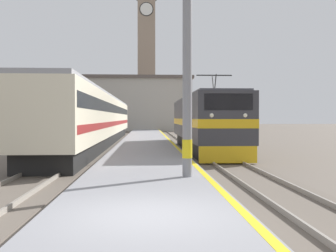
# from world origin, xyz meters

# --- Properties ---
(ground_plane) EXTENTS (200.00, 200.00, 0.00)m
(ground_plane) POSITION_xyz_m (0.00, 30.00, 0.00)
(ground_plane) COLOR #60564C
(platform) EXTENTS (4.22, 140.00, 0.35)m
(platform) POSITION_xyz_m (0.00, 25.00, 0.17)
(platform) COLOR gray
(platform) RESTS_ON ground
(rail_track_near) EXTENTS (2.83, 140.00, 0.16)m
(rail_track_near) POSITION_xyz_m (3.88, 25.00, 0.03)
(rail_track_near) COLOR #60564C
(rail_track_near) RESTS_ON ground
(rail_track_far) EXTENTS (2.83, 140.00, 0.16)m
(rail_track_far) POSITION_xyz_m (-3.99, 25.00, 0.03)
(rail_track_far) COLOR #60564C
(rail_track_far) RESTS_ON ground
(locomotive_train) EXTENTS (2.92, 15.94, 4.69)m
(locomotive_train) POSITION_xyz_m (3.88, 18.48, 1.90)
(locomotive_train) COLOR black
(locomotive_train) RESTS_ON ground
(passenger_train) EXTENTS (2.92, 38.49, 4.02)m
(passenger_train) POSITION_xyz_m (-3.99, 25.84, 2.16)
(passenger_train) COLOR black
(passenger_train) RESTS_ON ground
(catenary_mast) EXTENTS (2.86, 0.32, 8.01)m
(catenary_mast) POSITION_xyz_m (1.40, 4.87, 4.29)
(catenary_mast) COLOR gray
(catenary_mast) RESTS_ON platform
(clock_tower) EXTENTS (4.07, 4.07, 27.47)m
(clock_tower) POSITION_xyz_m (0.01, 66.82, 14.45)
(clock_tower) COLOR gray
(clock_tower) RESTS_ON ground
(station_building) EXTENTS (19.40, 10.00, 9.07)m
(station_building) POSITION_xyz_m (-2.06, 59.72, 4.56)
(station_building) COLOR #A8A399
(station_building) RESTS_ON ground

